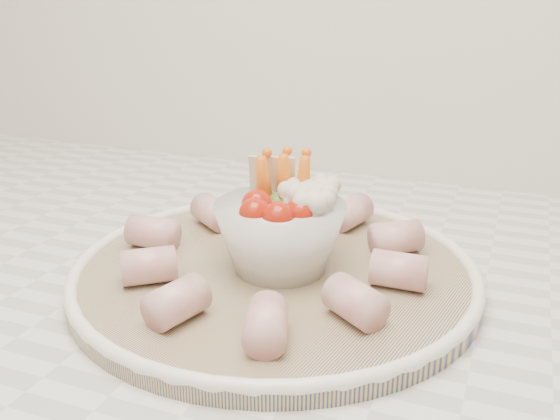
% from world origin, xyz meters
% --- Properties ---
extents(serving_platter, '(0.44, 0.44, 0.02)m').
position_xyz_m(serving_platter, '(0.04, 1.39, 0.93)').
color(serving_platter, navy).
rests_on(serving_platter, kitchen_counter).
extents(veggie_bowl, '(0.12, 0.12, 0.10)m').
position_xyz_m(veggie_bowl, '(0.05, 1.39, 0.97)').
color(veggie_bowl, silver).
rests_on(veggie_bowl, serving_platter).
extents(cured_meat_rolls, '(0.29, 0.30, 0.03)m').
position_xyz_m(cured_meat_rolls, '(0.04, 1.39, 0.95)').
color(cured_meat_rolls, '#BE575B').
rests_on(cured_meat_rolls, serving_platter).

